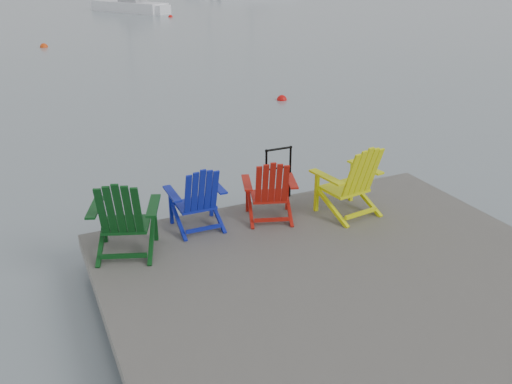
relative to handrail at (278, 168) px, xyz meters
name	(u,v)px	position (x,y,z in m)	size (l,w,h in m)	color
ground	(343,305)	(-0.25, -2.45, -1.04)	(400.00, 400.00, 0.00)	gray
dock	(345,283)	(-0.25, -2.45, -0.69)	(6.00, 5.00, 1.40)	#33302D
handrail	(278,168)	(0.00, 0.00, 0.00)	(0.48, 0.04, 0.90)	black
chair_green	(123,216)	(-2.70, -0.80, 0.03)	(1.09, 1.04, 1.14)	#0A3A12
chair_blue	(197,197)	(-1.57, -0.48, -0.03)	(0.81, 0.75, 1.02)	#0E1B9A
chair_red	(270,189)	(-0.46, -0.65, -0.03)	(0.96, 0.91, 1.01)	#A8160C
chair_yellow	(352,179)	(0.76, -1.00, 0.05)	(1.02, 0.96, 1.17)	#DFE70C
sailboat_near	(130,7)	(6.27, 39.82, -0.69)	(5.19, 7.01, 9.93)	white
buoy_a	(282,100)	(4.08, 7.84, -1.04)	(0.33, 0.33, 0.33)	red
buoy_b	(44,47)	(-1.93, 22.69, -1.04)	(0.39, 0.39, 0.39)	#E6420D
buoy_c	(170,17)	(8.11, 34.42, -1.04)	(0.34, 0.34, 0.34)	red
buoy_d	(164,13)	(8.46, 37.55, -1.04)	(0.33, 0.33, 0.33)	red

